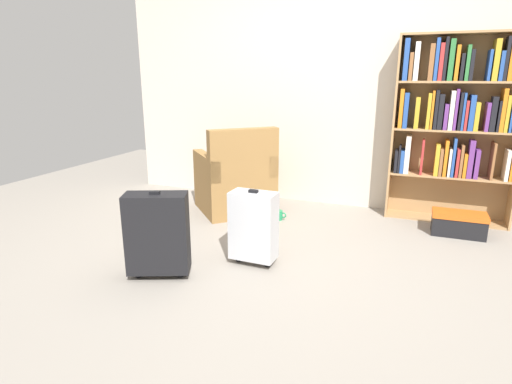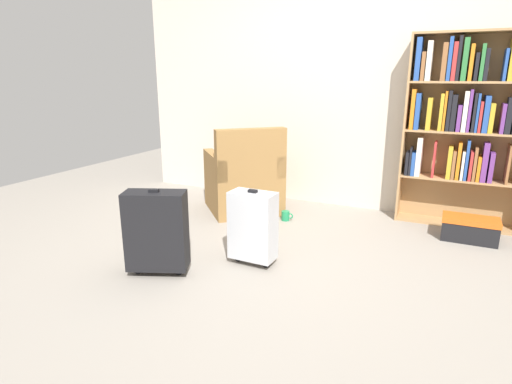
# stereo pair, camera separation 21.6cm
# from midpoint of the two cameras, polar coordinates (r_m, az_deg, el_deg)

# --- Properties ---
(ground_plane) EXTENTS (8.18, 8.18, 0.00)m
(ground_plane) POSITION_cam_midpoint_polar(r_m,az_deg,el_deg) (3.08, 3.26, -11.06)
(ground_plane) COLOR gray
(back_wall) EXTENTS (4.67, 0.10, 2.60)m
(back_wall) POSITION_cam_midpoint_polar(r_m,az_deg,el_deg) (4.59, 12.82, 14.22)
(back_wall) COLOR beige
(back_wall) RESTS_ON ground
(bookshelf) EXTENTS (1.12, 0.25, 1.76)m
(bookshelf) POSITION_cam_midpoint_polar(r_m,az_deg,el_deg) (4.32, 28.54, 8.70)
(bookshelf) COLOR #A87F51
(bookshelf) RESTS_ON ground
(armchair) EXTENTS (0.99, 0.99, 0.90)m
(armchair) POSITION_cam_midpoint_polar(r_m,az_deg,el_deg) (4.34, -0.22, 1.42)
(armchair) COLOR olive
(armchair) RESTS_ON ground
(mug) EXTENTS (0.12, 0.08, 0.10)m
(mug) POSITION_cam_midpoint_polar(r_m,az_deg,el_deg) (4.14, 5.60, -3.28)
(mug) COLOR #1E7F4C
(mug) RESTS_ON ground
(storage_box) EXTENTS (0.45, 0.24, 0.21)m
(storage_box) POSITION_cam_midpoint_polar(r_m,az_deg,el_deg) (4.11, 28.65, -4.43)
(storage_box) COLOR black
(storage_box) RESTS_ON ground
(suitcase_silver) EXTENTS (0.35, 0.20, 0.58)m
(suitcase_silver) POSITION_cam_midpoint_polar(r_m,az_deg,el_deg) (3.10, 1.56, -4.69)
(suitcase_silver) COLOR #B7BABF
(suitcase_silver) RESTS_ON ground
(suitcase_black) EXTENTS (0.47, 0.34, 0.63)m
(suitcase_black) POSITION_cam_midpoint_polar(r_m,az_deg,el_deg) (3.00, -11.50, -5.24)
(suitcase_black) COLOR black
(suitcase_black) RESTS_ON ground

